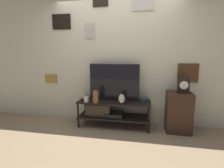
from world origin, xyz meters
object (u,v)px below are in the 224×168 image
object	(u,v)px
vase_tall_ceramic	(96,97)
vase_wide_bowl	(144,100)
candle_jar	(86,99)
mantel_clock	(183,85)
television	(114,82)
vase_urn_stoneware	(122,99)
vase_round_glass	(83,97)

from	to	relation	value
vase_tall_ceramic	vase_wide_bowl	bearing A→B (deg)	15.58
vase_tall_ceramic	candle_jar	world-z (taller)	vase_tall_ceramic
mantel_clock	candle_jar	bearing A→B (deg)	-174.40
television	vase_urn_stoneware	distance (m)	0.43
television	vase_tall_ceramic	xyz separation A→B (m)	(-0.31, -0.28, -0.26)
vase_tall_ceramic	mantel_clock	xyz separation A→B (m)	(1.60, 0.18, 0.25)
vase_urn_stoneware	mantel_clock	world-z (taller)	mantel_clock
vase_round_glass	candle_jar	xyz separation A→B (m)	(0.11, -0.13, -0.01)
vase_tall_ceramic	vase_urn_stoneware	bearing A→B (deg)	2.37
television	vase_round_glass	bearing A→B (deg)	-166.89
vase_urn_stoneware	vase_round_glass	world-z (taller)	vase_urn_stoneware
vase_tall_ceramic	candle_jar	bearing A→B (deg)	178.40
vase_urn_stoneware	candle_jar	world-z (taller)	vase_urn_stoneware
candle_jar	vase_tall_ceramic	bearing A→B (deg)	-1.60
vase_wide_bowl	vase_round_glass	world-z (taller)	vase_round_glass
vase_tall_ceramic	vase_round_glass	bearing A→B (deg)	155.57
mantel_clock	vase_urn_stoneware	bearing A→B (deg)	-171.72
vase_tall_ceramic	mantel_clock	world-z (taller)	mantel_clock
television	vase_round_glass	xyz separation A→B (m)	(-0.61, -0.14, -0.31)
vase_wide_bowl	mantel_clock	distance (m)	0.77
vase_tall_ceramic	candle_jar	distance (m)	0.20
vase_urn_stoneware	vase_tall_ceramic	world-z (taller)	vase_tall_ceramic
vase_wide_bowl	candle_jar	distance (m)	1.12
vase_round_glass	mantel_clock	distance (m)	1.92
candle_jar	mantel_clock	bearing A→B (deg)	5.60
vase_round_glass	vase_wide_bowl	bearing A→B (deg)	5.49
vase_round_glass	vase_tall_ceramic	world-z (taller)	vase_tall_ceramic
vase_urn_stoneware	television	bearing A→B (deg)	126.34
vase_urn_stoneware	vase_round_glass	xyz separation A→B (m)	(-0.80, 0.12, -0.03)
television	candle_jar	xyz separation A→B (m)	(-0.50, -0.27, -0.32)
vase_wide_bowl	vase_urn_stoneware	size ratio (longest dim) A/B	0.84
vase_wide_bowl	candle_jar	size ratio (longest dim) A/B	1.39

